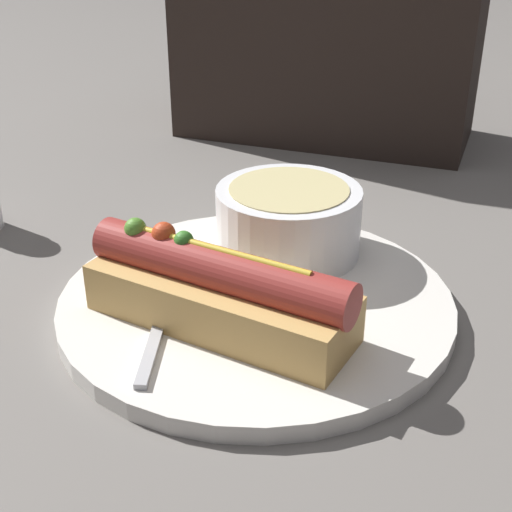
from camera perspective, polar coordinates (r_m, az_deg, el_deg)
name	(u,v)px	position (r m, az deg, el deg)	size (l,w,h in m)	color
ground_plane	(256,310)	(0.51, 0.00, -4.35)	(4.00, 4.00, 0.00)	slate
dinner_plate	(256,303)	(0.51, 0.00, -3.75)	(0.28, 0.28, 0.01)	white
hot_dog	(218,291)	(0.46, -3.03, -2.81)	(0.19, 0.09, 0.06)	tan
soup_bowl	(293,218)	(0.55, 2.97, 3.05)	(0.11, 0.11, 0.05)	white
spoon	(174,277)	(0.53, -6.61, -1.70)	(0.07, 0.18, 0.01)	#B7B7BC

